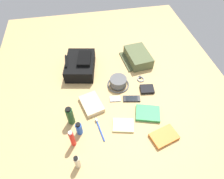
# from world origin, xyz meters

# --- Properties ---
(ground_plane) EXTENTS (2.64, 2.02, 0.02)m
(ground_plane) POSITION_xyz_m (0.00, 0.00, -0.01)
(ground_plane) COLOR tan
(ground_plane) RESTS_ON ground
(backpack) EXTENTS (0.37, 0.30, 0.14)m
(backpack) POSITION_xyz_m (0.31, 0.23, 0.06)
(backpack) COLOR black
(backpack) RESTS_ON ground_plane
(toiletry_pouch) EXTENTS (0.31, 0.26, 0.09)m
(toiletry_pouch) POSITION_xyz_m (0.34, -0.31, 0.04)
(toiletry_pouch) COLOR #56603D
(toiletry_pouch) RESTS_ON ground_plane
(bucket_hat) EXTENTS (0.19, 0.19, 0.08)m
(bucket_hat) POSITION_xyz_m (0.07, -0.07, 0.03)
(bucket_hat) COLOR #5C5C5C
(bucket_hat) RESTS_ON ground_plane
(lotion_bottle) EXTENTS (0.04, 0.04, 0.13)m
(lotion_bottle) POSITION_xyz_m (-0.54, 0.31, 0.06)
(lotion_bottle) COLOR beige
(lotion_bottle) RESTS_ON ground_plane
(sunscreen_spray) EXTENTS (0.03, 0.03, 0.17)m
(sunscreen_spray) POSITION_xyz_m (-0.39, 0.33, 0.08)
(sunscreen_spray) COLOR red
(sunscreen_spray) RESTS_ON ground_plane
(deodorant_spray) EXTENTS (0.04, 0.04, 0.11)m
(deodorant_spray) POSITION_xyz_m (-0.31, 0.29, 0.05)
(deodorant_spray) COLOR blue
(deodorant_spray) RESTS_ON ground_plane
(shampoo_bottle) EXTENTS (0.05, 0.05, 0.17)m
(shampoo_bottle) POSITION_xyz_m (-0.21, 0.34, 0.08)
(shampoo_bottle) COLOR #19471E
(shampoo_bottle) RESTS_ON ground_plane
(paperback_novel) EXTENTS (0.16, 0.21, 0.03)m
(paperback_novel) POSITION_xyz_m (-0.45, -0.28, 0.01)
(paperback_novel) COLOR orange
(paperback_novel) RESTS_ON ground_plane
(travel_guidebook) EXTENTS (0.18, 0.21, 0.02)m
(travel_guidebook) POSITION_xyz_m (-0.25, -0.23, 0.01)
(travel_guidebook) COLOR #2D934C
(travel_guidebook) RESTS_ON ground_plane
(cell_phone) EXTENTS (0.08, 0.14, 0.01)m
(cell_phone) POSITION_xyz_m (-0.10, -0.14, 0.01)
(cell_phone) COLOR black
(cell_phone) RESTS_ON ground_plane
(media_player) EXTENTS (0.06, 0.09, 0.01)m
(media_player) POSITION_xyz_m (-0.07, -0.01, 0.01)
(media_player) COLOR #B7B7BC
(media_player) RESTS_ON ground_plane
(wristwatch) EXTENTS (0.07, 0.06, 0.01)m
(wristwatch) POSITION_xyz_m (0.10, -0.27, 0.01)
(wristwatch) COLOR #99999E
(wristwatch) RESTS_ON ground_plane
(toothbrush) EXTENTS (0.18, 0.04, 0.02)m
(toothbrush) POSITION_xyz_m (-0.31, 0.15, 0.01)
(toothbrush) COLOR blue
(toothbrush) RESTS_ON ground_plane
(wallet) EXTENTS (0.10, 0.12, 0.02)m
(wallet) POSITION_xyz_m (-0.03, -0.29, 0.01)
(wallet) COLOR black
(wallet) RESTS_ON ground_plane
(notepad) EXTENTS (0.14, 0.17, 0.02)m
(notepad) POSITION_xyz_m (-0.32, -0.02, 0.01)
(notepad) COLOR beige
(notepad) RESTS_ON ground_plane
(folded_towel) EXTENTS (0.23, 0.19, 0.04)m
(folded_towel) POSITION_xyz_m (-0.10, 0.18, 0.02)
(folded_towel) COLOR beige
(folded_towel) RESTS_ON ground_plane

